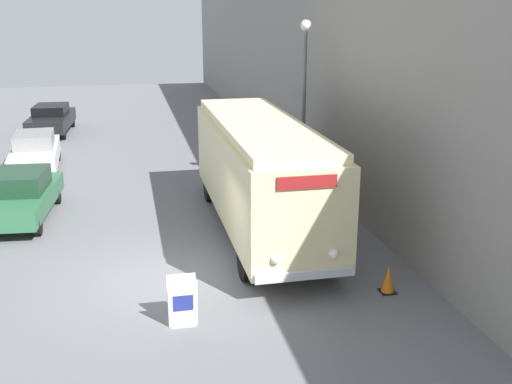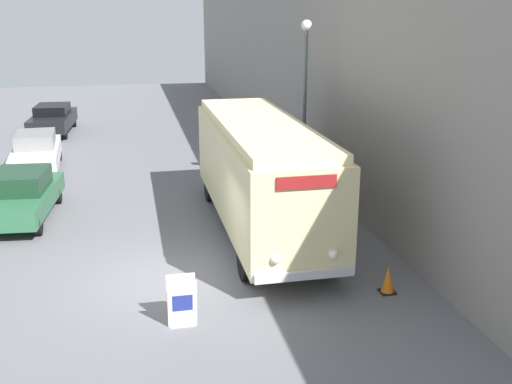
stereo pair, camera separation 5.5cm
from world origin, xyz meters
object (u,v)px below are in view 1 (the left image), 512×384
object	(u,v)px
vintage_bus	(260,169)
parked_car_far	(51,119)
traffic_cone	(388,279)
streetlamp	(304,83)
sign_board	(183,303)
parked_car_mid	(35,152)
parked_car_near	(20,195)

from	to	relation	value
vintage_bus	parked_car_far	bearing A→B (deg)	114.63
traffic_cone	streetlamp	bearing A→B (deg)	88.43
sign_board	streetlamp	size ratio (longest dim) A/B	0.18
parked_car_mid	parked_car_far	distance (m)	7.96
streetlamp	parked_car_far	world-z (taller)	streetlamp
traffic_cone	sign_board	bearing A→B (deg)	-173.60
parked_car_near	parked_car_mid	xyz separation A→B (m)	(-0.31, 5.91, 0.03)
streetlamp	parked_car_near	distance (m)	9.77
vintage_bus	parked_car_near	xyz separation A→B (m)	(-7.01, 2.56, -1.10)
parked_car_near	vintage_bus	bearing A→B (deg)	-15.14
sign_board	vintage_bus	bearing A→B (deg)	61.73
parked_car_near	parked_car_far	size ratio (longest dim) A/B	0.94
sign_board	parked_car_near	bearing A→B (deg)	119.05
parked_car_far	traffic_cone	size ratio (longest dim) A/B	7.43
vintage_bus	parked_car_far	distance (m)	18.10
streetlamp	parked_car_far	distance (m)	16.79
sign_board	parked_car_far	distance (m)	22.07
streetlamp	vintage_bus	bearing A→B (deg)	-125.53
parked_car_near	parked_car_far	world-z (taller)	parked_car_near
sign_board	parked_car_mid	xyz separation A→B (m)	(-4.57, 13.58, 0.27)
vintage_bus	parked_car_mid	world-z (taller)	vintage_bus
streetlamp	parked_car_far	bearing A→B (deg)	126.26
sign_board	streetlamp	world-z (taller)	streetlamp
parked_car_far	streetlamp	bearing A→B (deg)	-50.46
streetlamp	traffic_cone	xyz separation A→B (m)	(-0.21, -7.70, -3.58)
vintage_bus	parked_car_mid	xyz separation A→B (m)	(-7.32, 8.47, -1.07)
sign_board	parked_car_near	size ratio (longest dim) A/B	0.24
vintage_bus	traffic_cone	bearing A→B (deg)	-66.24
sign_board	parked_car_far	size ratio (longest dim) A/B	0.22
parked_car_mid	traffic_cone	bearing A→B (deg)	-57.68
parked_car_near	traffic_cone	distance (m)	11.52
traffic_cone	parked_car_mid	bearing A→B (deg)	125.58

